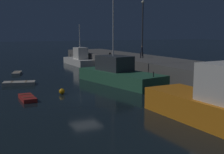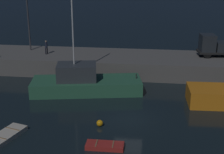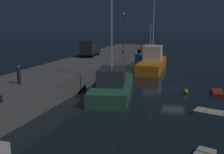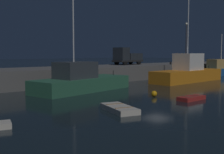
{
  "view_description": "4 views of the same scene",
  "coord_description": "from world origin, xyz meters",
  "px_view_note": "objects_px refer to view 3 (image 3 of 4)",
  "views": [
    {
      "loc": [
        22.68,
        -8.77,
        5.52
      ],
      "look_at": [
        -2.06,
        3.59,
        1.23
      ],
      "focal_mm": 46.26,
      "sensor_mm": 36.0,
      "label": 1
    },
    {
      "loc": [
        1.83,
        -24.01,
        11.8
      ],
      "look_at": [
        -2.04,
        5.58,
        1.79
      ],
      "focal_mm": 51.29,
      "sensor_mm": 36.0,
      "label": 2
    },
    {
      "loc": [
        -31.95,
        -2.82,
        7.62
      ],
      "look_at": [
        -2.78,
        6.56,
        1.46
      ],
      "focal_mm": 45.03,
      "sensor_mm": 36.0,
      "label": 3
    },
    {
      "loc": [
        -21.12,
        -17.96,
        3.82
      ],
      "look_at": [
        -0.93,
        5.63,
        1.22
      ],
      "focal_mm": 45.97,
      "sensor_mm": 36.0,
      "label": 4
    }
  ],
  "objects_px": {
    "dinghy_orange_near": "(215,114)",
    "bollard_west": "(123,52)",
    "fishing_boat_blue": "(113,85)",
    "bollard_central": "(0,99)",
    "fishing_boat_orange": "(150,53)",
    "dockworker": "(19,74)",
    "dinghy_red_small": "(218,93)",
    "fishing_trawler_red": "(152,62)",
    "lamp_post_east": "(124,28)",
    "utility_truck": "(90,49)",
    "mooring_buoy_mid": "(186,91)",
    "mooring_buoy_near": "(172,62)"
  },
  "relations": [
    {
      "from": "fishing_boat_orange",
      "to": "dinghy_orange_near",
      "type": "distance_m",
      "value": 35.82
    },
    {
      "from": "mooring_buoy_near",
      "to": "mooring_buoy_mid",
      "type": "xyz_separation_m",
      "value": [
        -22.08,
        -3.75,
        0.06
      ]
    },
    {
      "from": "mooring_buoy_near",
      "to": "lamp_post_east",
      "type": "relative_size",
      "value": 0.06
    },
    {
      "from": "dinghy_orange_near",
      "to": "mooring_buoy_mid",
      "type": "height_order",
      "value": "mooring_buoy_mid"
    },
    {
      "from": "fishing_trawler_red",
      "to": "mooring_buoy_near",
      "type": "xyz_separation_m",
      "value": [
        8.56,
        -2.17,
        -1.07
      ]
    },
    {
      "from": "utility_truck",
      "to": "mooring_buoy_mid",
      "type": "bearing_deg",
      "value": -126.47
    },
    {
      "from": "dockworker",
      "to": "bollard_central",
      "type": "height_order",
      "value": "dockworker"
    },
    {
      "from": "dinghy_orange_near",
      "to": "mooring_buoy_mid",
      "type": "distance_m",
      "value": 7.09
    },
    {
      "from": "fishing_boat_blue",
      "to": "lamp_post_east",
      "type": "relative_size",
      "value": 1.61
    },
    {
      "from": "fishing_trawler_red",
      "to": "fishing_boat_orange",
      "type": "relative_size",
      "value": 1.39
    },
    {
      "from": "dockworker",
      "to": "bollard_west",
      "type": "height_order",
      "value": "dockworker"
    },
    {
      "from": "fishing_boat_orange",
      "to": "lamp_post_east",
      "type": "bearing_deg",
      "value": 126.29
    },
    {
      "from": "mooring_buoy_near",
      "to": "dinghy_orange_near",
      "type": "bearing_deg",
      "value": -167.31
    },
    {
      "from": "dinghy_orange_near",
      "to": "dockworker",
      "type": "relative_size",
      "value": 2.1
    },
    {
      "from": "dinghy_red_small",
      "to": "dockworker",
      "type": "distance_m",
      "value": 20.12
    },
    {
      "from": "bollard_central",
      "to": "dockworker",
      "type": "bearing_deg",
      "value": 23.37
    },
    {
      "from": "dinghy_orange_near",
      "to": "lamp_post_east",
      "type": "xyz_separation_m",
      "value": [
        30.48,
        16.23,
        6.05
      ]
    },
    {
      "from": "dockworker",
      "to": "fishing_trawler_red",
      "type": "bearing_deg",
      "value": -20.06
    },
    {
      "from": "utility_truck",
      "to": "dockworker",
      "type": "height_order",
      "value": "utility_truck"
    },
    {
      "from": "dinghy_red_small",
      "to": "fishing_boat_blue",
      "type": "bearing_deg",
      "value": 109.4
    },
    {
      "from": "mooring_buoy_near",
      "to": "lamp_post_east",
      "type": "xyz_separation_m",
      "value": [
        1.84,
        9.78,
        6.03
      ]
    },
    {
      "from": "fishing_boat_orange",
      "to": "dockworker",
      "type": "xyz_separation_m",
      "value": [
        -36.28,
        5.24,
        1.98
      ]
    },
    {
      "from": "dinghy_orange_near",
      "to": "bollard_west",
      "type": "distance_m",
      "value": 28.01
    },
    {
      "from": "fishing_boat_orange",
      "to": "bollard_central",
      "type": "relative_size",
      "value": 20.09
    },
    {
      "from": "utility_truck",
      "to": "bollard_west",
      "type": "relative_size",
      "value": 11.54
    },
    {
      "from": "dinghy_red_small",
      "to": "lamp_post_east",
      "type": "height_order",
      "value": "lamp_post_east"
    },
    {
      "from": "mooring_buoy_near",
      "to": "bollard_central",
      "type": "height_order",
      "value": "bollard_central"
    },
    {
      "from": "dinghy_red_small",
      "to": "fishing_boat_orange",
      "type": "bearing_deg",
      "value": 24.56
    },
    {
      "from": "mooring_buoy_mid",
      "to": "lamp_post_east",
      "type": "relative_size",
      "value": 0.07
    },
    {
      "from": "lamp_post_east",
      "to": "dockworker",
      "type": "xyz_separation_m",
      "value": [
        -32.86,
        0.59,
        -3.25
      ]
    },
    {
      "from": "fishing_boat_orange",
      "to": "dockworker",
      "type": "bearing_deg",
      "value": 171.78
    },
    {
      "from": "fishing_trawler_red",
      "to": "lamp_post_east",
      "type": "bearing_deg",
      "value": 36.2
    },
    {
      "from": "fishing_trawler_red",
      "to": "dinghy_red_small",
      "type": "bearing_deg",
      "value": -144.14
    },
    {
      "from": "lamp_post_east",
      "to": "utility_truck",
      "type": "bearing_deg",
      "value": 170.22
    },
    {
      "from": "fishing_trawler_red",
      "to": "dinghy_orange_near",
      "type": "bearing_deg",
      "value": -156.77
    },
    {
      "from": "dockworker",
      "to": "bollard_west",
      "type": "distance_m",
      "value": 26.41
    },
    {
      "from": "fishing_trawler_red",
      "to": "fishing_boat_orange",
      "type": "bearing_deg",
      "value": 12.1
    },
    {
      "from": "fishing_boat_blue",
      "to": "mooring_buoy_mid",
      "type": "height_order",
      "value": "fishing_boat_blue"
    },
    {
      "from": "fishing_trawler_red",
      "to": "mooring_buoy_near",
      "type": "height_order",
      "value": "fishing_trawler_red"
    },
    {
      "from": "dinghy_red_small",
      "to": "bollard_west",
      "type": "xyz_separation_m",
      "value": [
        16.45,
        14.95,
        2.08
      ]
    },
    {
      "from": "fishing_trawler_red",
      "to": "fishing_boat_blue",
      "type": "relative_size",
      "value": 1.16
    },
    {
      "from": "mooring_buoy_mid",
      "to": "utility_truck",
      "type": "bearing_deg",
      "value": 53.53
    },
    {
      "from": "bollard_west",
      "to": "bollard_central",
      "type": "xyz_separation_m",
      "value": [
        -31.6,
        0.08,
        0.01
      ]
    },
    {
      "from": "dinghy_red_small",
      "to": "mooring_buoy_near",
      "type": "relative_size",
      "value": 6.78
    },
    {
      "from": "fishing_boat_orange",
      "to": "bollard_west",
      "type": "bearing_deg",
      "value": 163.98
    },
    {
      "from": "fishing_trawler_red",
      "to": "fishing_boat_orange",
      "type": "xyz_separation_m",
      "value": [
        13.82,
        2.96,
        -0.28
      ]
    },
    {
      "from": "fishing_boat_blue",
      "to": "bollard_central",
      "type": "bearing_deg",
      "value": 158.26
    },
    {
      "from": "dinghy_orange_near",
      "to": "bollard_west",
      "type": "height_order",
      "value": "bollard_west"
    },
    {
      "from": "dinghy_red_small",
      "to": "dockworker",
      "type": "height_order",
      "value": "dockworker"
    },
    {
      "from": "utility_truck",
      "to": "dinghy_orange_near",
      "type": "bearing_deg",
      "value": -134.64
    }
  ]
}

